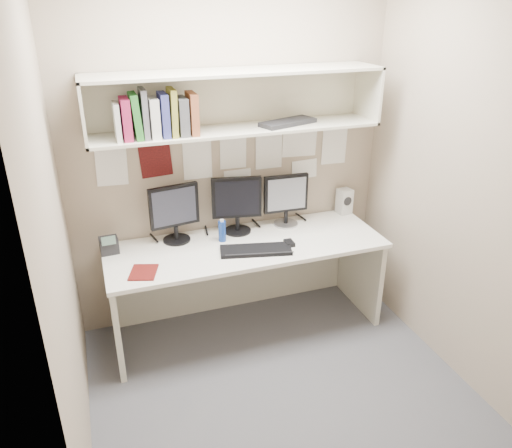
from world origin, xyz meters
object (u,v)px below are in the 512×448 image
object	(u,v)px
desk	(246,286)
monitor_left	(174,211)
speaker	(344,201)
desk_phone	(109,245)
keyboard	(256,250)
monitor_center	(237,202)
maroon_notebook	(144,272)
monitor_right	(286,197)

from	to	relation	value
desk	monitor_left	xyz separation A→B (m)	(-0.46, 0.22, 0.60)
speaker	desk_phone	xyz separation A→B (m)	(-1.87, -0.09, -0.05)
monitor_left	keyboard	bearing A→B (deg)	-45.70
desk	desk_phone	bearing A→B (deg)	169.45
monitor_left	monitor_center	distance (m)	0.47
monitor_left	desk_phone	xyz separation A→B (m)	(-0.48, -0.04, -0.18)
maroon_notebook	desk_phone	bearing A→B (deg)	135.12
maroon_notebook	keyboard	bearing A→B (deg)	21.23
desk	monitor_center	world-z (taller)	monitor_center
desk	monitor_left	size ratio (longest dim) A/B	4.72
monitor_right	maroon_notebook	world-z (taller)	monitor_right
desk	keyboard	bearing A→B (deg)	-79.61
desk_phone	monitor_left	bearing A→B (deg)	1.83
monitor_left	speaker	world-z (taller)	monitor_left
monitor_right	desk_phone	distance (m)	1.35
desk	speaker	xyz separation A→B (m)	(0.93, 0.27, 0.47)
monitor_right	desk_phone	bearing A→B (deg)	-175.36
monitor_right	monitor_left	bearing A→B (deg)	-177.26
speaker	desk_phone	world-z (taller)	speaker
desk	monitor_center	distance (m)	0.64
monitor_left	desk	bearing A→B (deg)	-34.42
desk	monitor_left	bearing A→B (deg)	154.64
keyboard	desk_phone	distance (m)	1.02
monitor_center	desk_phone	world-z (taller)	monitor_center
monitor_left	monitor_right	size ratio (longest dim) A/B	1.05
monitor_left	monitor_right	bearing A→B (deg)	-9.05
keyboard	maroon_notebook	world-z (taller)	keyboard
desk	monitor_right	size ratio (longest dim) A/B	4.96
monitor_center	maroon_notebook	xyz separation A→B (m)	(-0.76, -0.41, -0.23)
keyboard	speaker	size ratio (longest dim) A/B	2.39
monitor_left	monitor_center	xyz separation A→B (m)	(0.47, -0.00, 0.00)
desk	desk_phone	xyz separation A→B (m)	(-0.94, 0.18, 0.42)
maroon_notebook	desk	bearing A→B (deg)	32.02
monitor_left	keyboard	distance (m)	0.65
monitor_right	speaker	bearing A→B (deg)	7.60
monitor_center	monitor_right	bearing A→B (deg)	11.03
monitor_right	speaker	world-z (taller)	monitor_right
monitor_center	desk_phone	bearing A→B (deg)	-166.29
monitor_left	monitor_right	distance (m)	0.86
monitor_right	keyboard	size ratio (longest dim) A/B	0.81
monitor_center	keyboard	world-z (taller)	monitor_center
monitor_center	speaker	xyz separation A→B (m)	(0.93, 0.05, -0.13)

